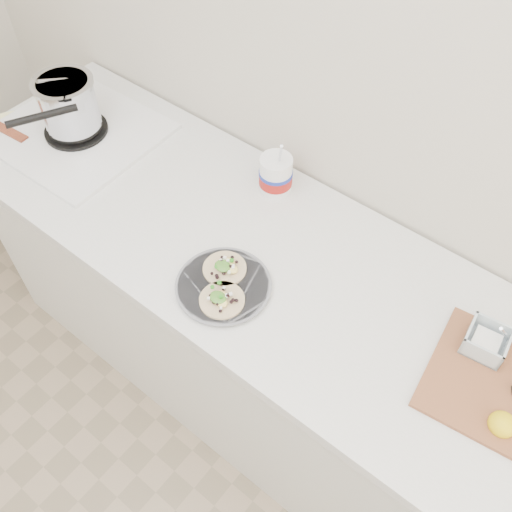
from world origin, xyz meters
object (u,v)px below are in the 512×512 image
Objects in this scene: tub at (276,173)px; stove at (72,115)px; taco_plate at (223,284)px; bacon_plate at (10,134)px.

stove is at bearing -162.82° from tub.
bacon_plate is at bearing 178.24° from taco_plate.
tub is (-0.12, 0.38, 0.05)m from taco_plate.
stove is 2.22× the size of bacon_plate.
taco_plate is 1.13× the size of tub.
stove is 0.70m from tub.
tub reaches higher than bacon_plate.
taco_plate is 0.40m from tub.
tub is (0.67, 0.21, -0.01)m from stove.
taco_plate is 0.96m from bacon_plate.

